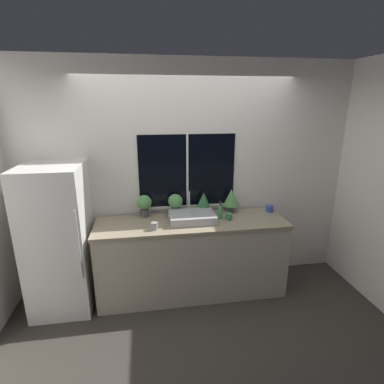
{
  "coord_description": "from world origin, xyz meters",
  "views": [
    {
      "loc": [
        -0.49,
        -2.83,
        2.22
      ],
      "look_at": [
        0.0,
        0.31,
        1.26
      ],
      "focal_mm": 28.0,
      "sensor_mm": 36.0,
      "label": 1
    }
  ],
  "objects_px": {
    "potted_plant_far_left": "(144,204)",
    "potted_plant_center_left": "(175,203)",
    "potted_plant_far_right": "(231,198)",
    "mug_grey": "(154,226)",
    "mug_blue": "(270,209)",
    "sink": "(192,217)",
    "soap_bottle": "(220,212)",
    "mug_green": "(229,217)",
    "potted_plant_center_right": "(204,201)",
    "refrigerator": "(59,238)"
  },
  "relations": [
    {
      "from": "potted_plant_center_right",
      "to": "mug_blue",
      "type": "bearing_deg",
      "value": -5.13
    },
    {
      "from": "soap_bottle",
      "to": "mug_blue",
      "type": "height_order",
      "value": "soap_bottle"
    },
    {
      "from": "refrigerator",
      "to": "potted_plant_center_left",
      "type": "relative_size",
      "value": 6.17
    },
    {
      "from": "potted_plant_center_right",
      "to": "mug_green",
      "type": "bearing_deg",
      "value": -46.25
    },
    {
      "from": "soap_bottle",
      "to": "refrigerator",
      "type": "bearing_deg",
      "value": -179.09
    },
    {
      "from": "refrigerator",
      "to": "potted_plant_center_right",
      "type": "relative_size",
      "value": 6.11
    },
    {
      "from": "potted_plant_center_left",
      "to": "potted_plant_far_left",
      "type": "bearing_deg",
      "value": 180.0
    },
    {
      "from": "mug_grey",
      "to": "potted_plant_center_right",
      "type": "bearing_deg",
      "value": 33.43
    },
    {
      "from": "sink",
      "to": "soap_bottle",
      "type": "height_order",
      "value": "sink"
    },
    {
      "from": "sink",
      "to": "potted_plant_far_right",
      "type": "relative_size",
      "value": 1.77
    },
    {
      "from": "refrigerator",
      "to": "sink",
      "type": "height_order",
      "value": "refrigerator"
    },
    {
      "from": "potted_plant_far_left",
      "to": "mug_blue",
      "type": "bearing_deg",
      "value": -2.75
    },
    {
      "from": "soap_bottle",
      "to": "potted_plant_far_right",
      "type": "bearing_deg",
      "value": 48.11
    },
    {
      "from": "sink",
      "to": "potted_plant_center_right",
      "type": "relative_size",
      "value": 1.97
    },
    {
      "from": "potted_plant_far_right",
      "to": "mug_grey",
      "type": "xyz_separation_m",
      "value": [
        -0.96,
        -0.4,
        -0.13
      ]
    },
    {
      "from": "potted_plant_far_left",
      "to": "mug_blue",
      "type": "xyz_separation_m",
      "value": [
        1.53,
        -0.07,
        -0.12
      ]
    },
    {
      "from": "refrigerator",
      "to": "potted_plant_far_right",
      "type": "height_order",
      "value": "refrigerator"
    },
    {
      "from": "potted_plant_center_left",
      "to": "soap_bottle",
      "type": "bearing_deg",
      "value": -22.77
    },
    {
      "from": "mug_green",
      "to": "mug_blue",
      "type": "relative_size",
      "value": 0.84
    },
    {
      "from": "soap_bottle",
      "to": "mug_grey",
      "type": "distance_m",
      "value": 0.79
    },
    {
      "from": "sink",
      "to": "soap_bottle",
      "type": "relative_size",
      "value": 2.43
    },
    {
      "from": "refrigerator",
      "to": "soap_bottle",
      "type": "height_order",
      "value": "refrigerator"
    },
    {
      "from": "soap_bottle",
      "to": "mug_grey",
      "type": "xyz_separation_m",
      "value": [
        -0.77,
        -0.19,
        -0.05
      ]
    },
    {
      "from": "potted_plant_center_left",
      "to": "mug_grey",
      "type": "height_order",
      "value": "potted_plant_center_left"
    },
    {
      "from": "potted_plant_center_left",
      "to": "soap_bottle",
      "type": "height_order",
      "value": "potted_plant_center_left"
    },
    {
      "from": "sink",
      "to": "potted_plant_center_left",
      "type": "xyz_separation_m",
      "value": [
        -0.17,
        0.21,
        0.11
      ]
    },
    {
      "from": "potted_plant_center_left",
      "to": "potted_plant_far_right",
      "type": "distance_m",
      "value": 0.69
    },
    {
      "from": "potted_plant_far_left",
      "to": "potted_plant_far_right",
      "type": "distance_m",
      "value": 1.05
    },
    {
      "from": "sink",
      "to": "potted_plant_far_left",
      "type": "relative_size",
      "value": 1.96
    },
    {
      "from": "sink",
      "to": "potted_plant_center_left",
      "type": "relative_size",
      "value": 1.99
    },
    {
      "from": "potted_plant_far_right",
      "to": "mug_green",
      "type": "distance_m",
      "value": 0.31
    },
    {
      "from": "mug_blue",
      "to": "potted_plant_center_left",
      "type": "bearing_deg",
      "value": 176.38
    },
    {
      "from": "mug_grey",
      "to": "mug_blue",
      "type": "relative_size",
      "value": 0.88
    },
    {
      "from": "potted_plant_far_left",
      "to": "potted_plant_center_left",
      "type": "bearing_deg",
      "value": 0.0
    },
    {
      "from": "potted_plant_center_left",
      "to": "potted_plant_far_right",
      "type": "height_order",
      "value": "potted_plant_far_right"
    },
    {
      "from": "potted_plant_far_right",
      "to": "potted_plant_far_left",
      "type": "bearing_deg",
      "value": -180.0
    },
    {
      "from": "potted_plant_far_right",
      "to": "potted_plant_center_right",
      "type": "bearing_deg",
      "value": -180.0
    },
    {
      "from": "potted_plant_far_left",
      "to": "mug_blue",
      "type": "distance_m",
      "value": 1.54
    },
    {
      "from": "sink",
      "to": "mug_blue",
      "type": "distance_m",
      "value": 1.01
    },
    {
      "from": "refrigerator",
      "to": "mug_green",
      "type": "relative_size",
      "value": 20.56
    },
    {
      "from": "potted_plant_far_right",
      "to": "mug_grey",
      "type": "relative_size",
      "value": 3.56
    },
    {
      "from": "potted_plant_center_left",
      "to": "potted_plant_center_right",
      "type": "height_order",
      "value": "potted_plant_center_right"
    },
    {
      "from": "potted_plant_far_left",
      "to": "potted_plant_center_right",
      "type": "xyz_separation_m",
      "value": [
        0.71,
        0.0,
        -0.0
      ]
    },
    {
      "from": "potted_plant_far_right",
      "to": "mug_blue",
      "type": "relative_size",
      "value": 3.13
    },
    {
      "from": "potted_plant_center_right",
      "to": "mug_blue",
      "type": "distance_m",
      "value": 0.83
    },
    {
      "from": "refrigerator",
      "to": "potted_plant_center_left",
      "type": "bearing_deg",
      "value": 10.45
    },
    {
      "from": "potted_plant_far_left",
      "to": "soap_bottle",
      "type": "distance_m",
      "value": 0.89
    },
    {
      "from": "potted_plant_far_right",
      "to": "soap_bottle",
      "type": "bearing_deg",
      "value": -131.89
    },
    {
      "from": "soap_bottle",
      "to": "mug_blue",
      "type": "relative_size",
      "value": 2.28
    },
    {
      "from": "refrigerator",
      "to": "mug_green",
      "type": "distance_m",
      "value": 1.89
    }
  ]
}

